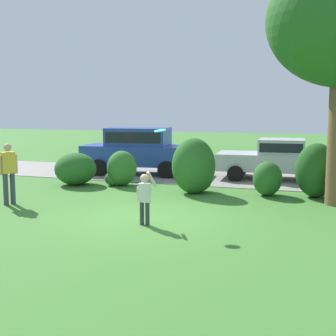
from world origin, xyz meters
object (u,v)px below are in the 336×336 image
object	(u,v)px
parked_suv	(138,148)
child_thrower	(145,195)
parked_sedan	(275,158)
frisbee	(160,131)
adult_onlooker	(8,170)

from	to	relation	value
parked_suv	child_thrower	xyz separation A→B (m)	(3.38, -7.74, -0.36)
child_thrower	parked_sedan	bearing A→B (deg)	75.23
parked_sedan	frisbee	xyz separation A→B (m)	(-1.91, -7.65, 1.35)
parked_sedan	child_thrower	world-z (taller)	parked_sedan
child_thrower	parked_suv	bearing A→B (deg)	113.58
parked_sedan	frisbee	world-z (taller)	frisbee
parked_sedan	child_thrower	size ratio (longest dim) A/B	3.50
parked_sedan	parked_suv	xyz separation A→B (m)	(-5.51, -0.35, 0.23)
parked_sedan	adult_onlooker	xyz separation A→B (m)	(-6.64, -7.19, 0.13)
parked_sedan	adult_onlooker	distance (m)	9.78
child_thrower	frisbee	world-z (taller)	frisbee
adult_onlooker	frisbee	bearing A→B (deg)	-5.59
frisbee	adult_onlooker	distance (m)	4.90
child_thrower	frisbee	xyz separation A→B (m)	(0.22, 0.45, 1.48)
parked_suv	child_thrower	distance (m)	8.45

